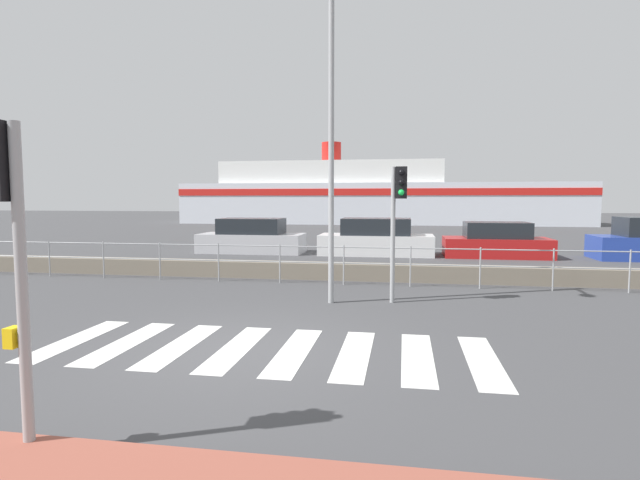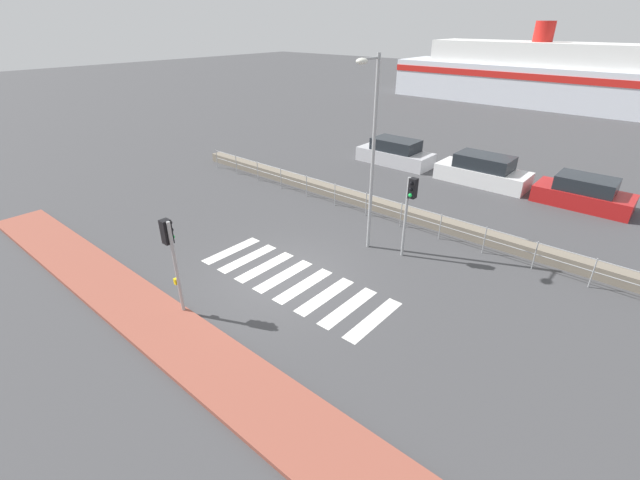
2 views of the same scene
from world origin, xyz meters
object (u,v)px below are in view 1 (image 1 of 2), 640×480
at_px(traffic_light_far, 398,203).
at_px(ferry_boat, 368,197).
at_px(parked_car_silver, 252,238).
at_px(streetlamp, 330,110).
at_px(traffic_light_near, 9,217).
at_px(parked_car_white, 376,239).
at_px(parked_car_red, 496,242).

distance_m(traffic_light_far, ferry_boat, 35.71).
bearing_deg(parked_car_silver, ferry_boat, 83.35).
distance_m(traffic_light_far, streetlamp, 2.44).
relative_size(traffic_light_near, traffic_light_far, 0.99).
bearing_deg(parked_car_white, traffic_light_near, -97.84).
bearing_deg(parked_car_silver, streetlamp, -63.97).
distance_m(traffic_light_far, parked_car_red, 10.20).
xyz_separation_m(traffic_light_far, parked_car_silver, (-6.21, 9.38, -1.55)).
relative_size(ferry_boat, parked_car_silver, 8.21).
distance_m(ferry_boat, parked_car_red, 27.14).
xyz_separation_m(traffic_light_near, streetlamp, (1.82, 6.64, 2.00)).
distance_m(traffic_light_near, parked_car_silver, 16.78).
xyz_separation_m(parked_car_silver, parked_car_red, (9.91, 0.00, -0.04)).
bearing_deg(ferry_boat, parked_car_red, -75.34).
bearing_deg(parked_car_silver, traffic_light_near, -79.75).
height_order(parked_car_white, parked_car_red, parked_car_white).
height_order(streetlamp, parked_car_red, streetlamp).
relative_size(ferry_boat, parked_car_red, 9.04).
bearing_deg(parked_car_silver, traffic_light_far, -56.48).
height_order(streetlamp, ferry_boat, ferry_boat).
distance_m(ferry_boat, parked_car_white, 26.35).
relative_size(streetlamp, parked_car_silver, 1.52).
bearing_deg(streetlamp, traffic_light_near, -105.29).
bearing_deg(parked_car_white, streetlamp, -92.62).
relative_size(parked_car_silver, parked_car_red, 1.10).
relative_size(traffic_light_far, streetlamp, 0.44).
height_order(traffic_light_far, parked_car_silver, traffic_light_far).
height_order(ferry_boat, parked_car_red, ferry_boat).
bearing_deg(streetlamp, parked_car_silver, 116.03).
xyz_separation_m(traffic_light_far, parked_car_red, (3.70, 9.38, -1.58)).
bearing_deg(traffic_light_far, traffic_light_near, -114.56).
bearing_deg(parked_car_white, parked_car_red, -0.00).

